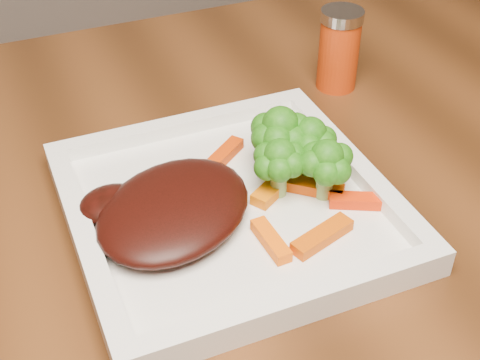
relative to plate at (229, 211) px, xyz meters
name	(u,v)px	position (x,y,z in m)	size (l,w,h in m)	color
plate	(229,211)	(0.00, 0.00, 0.00)	(0.27, 0.27, 0.01)	white
steak	(174,209)	(-0.05, 0.00, 0.02)	(0.15, 0.11, 0.03)	black
broccoli_0	(280,139)	(0.06, 0.03, 0.04)	(0.06, 0.06, 0.07)	#265C0F
broccoli_1	(310,144)	(0.08, 0.02, 0.04)	(0.05, 0.05, 0.06)	#177814
broccoli_2	(326,169)	(0.08, -0.02, 0.04)	(0.05, 0.05, 0.06)	#1D6B11
broccoli_3	(279,165)	(0.05, 0.00, 0.04)	(0.05, 0.05, 0.06)	#106512
carrot_0	(322,236)	(0.05, -0.07, 0.01)	(0.06, 0.02, 0.01)	#CB4B03
carrot_1	(360,201)	(0.10, -0.04, 0.01)	(0.05, 0.01, 0.01)	red
carrot_2	(271,240)	(0.01, -0.06, 0.01)	(0.05, 0.01, 0.01)	#FE5F04
carrot_3	(306,145)	(0.10, 0.05, 0.01)	(0.05, 0.01, 0.01)	#CC6203
carrot_4	(225,154)	(0.02, 0.06, 0.01)	(0.05, 0.01, 0.01)	#C83503
carrot_5	(312,187)	(0.07, -0.01, 0.01)	(0.06, 0.01, 0.01)	#D34303
carrot_6	(277,185)	(0.05, 0.00, 0.01)	(0.06, 0.02, 0.01)	orange
spice_shaker	(339,50)	(0.20, 0.16, 0.04)	(0.04, 0.04, 0.09)	#C1350A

